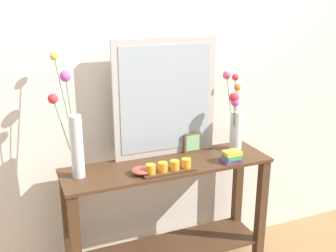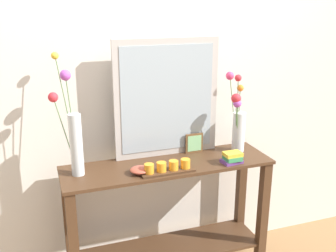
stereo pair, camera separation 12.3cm
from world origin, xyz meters
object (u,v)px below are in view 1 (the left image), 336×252
book_stack (232,157)px  picture_frame_small (192,143)px  candle_tray (169,168)px  vase_right (235,119)px  mirror_leaning (166,99)px  tall_vase_left (73,134)px  decorative_bowl (141,170)px  console_table (168,211)px

book_stack → picture_frame_small: bearing=122.2°
candle_tray → vase_right: bearing=17.9°
mirror_leaning → tall_vase_left: mirror_leaning is taller
vase_right → book_stack: (-0.12, -0.18, -0.18)m
tall_vase_left → book_stack: (0.92, -0.16, -0.22)m
mirror_leaning → picture_frame_small: size_ratio=5.74×
tall_vase_left → book_stack: 0.96m
candle_tray → book_stack: (0.42, -0.00, 0.01)m
mirror_leaning → decorative_bowl: size_ratio=6.51×
mirror_leaning → picture_frame_small: (0.18, -0.03, -0.31)m
console_table → decorative_bowl: 0.41m
console_table → vase_right: (0.50, 0.06, 0.54)m
decorative_bowl → book_stack: book_stack is taller
tall_vase_left → vase_right: size_ratio=1.33×
mirror_leaning → vase_right: bearing=-12.0°
console_table → picture_frame_small: 0.47m
vase_right → decorative_bowl: (-0.70, -0.14, -0.19)m
candle_tray → picture_frame_small: picture_frame_small is taller
tall_vase_left → decorative_bowl: size_ratio=6.01×
console_table → candle_tray: 0.38m
candle_tray → decorative_bowl: size_ratio=2.80×
vase_right → decorative_bowl: bearing=-168.7°
tall_vase_left → candle_tray: bearing=-17.2°
mirror_leaning → tall_vase_left: bearing=-169.0°
picture_frame_small → book_stack: bearing=-57.8°
console_table → tall_vase_left: bearing=176.1°
console_table → vase_right: bearing=6.5°
decorative_bowl → tall_vase_left: bearing=160.9°
candle_tray → book_stack: bearing=-0.0°
mirror_leaning → decorative_bowl: 0.49m
vase_right → decorative_bowl: size_ratio=4.51×
decorative_bowl → book_stack: (0.58, -0.04, 0.01)m
decorative_bowl → vase_right: bearing=11.3°
tall_vase_left → picture_frame_small: 0.80m
tall_vase_left → picture_frame_small: tall_vase_left is taller
vase_right → mirror_leaning: bearing=168.0°
tall_vase_left → decorative_bowl: (0.35, -0.12, -0.23)m
vase_right → decorative_bowl: vase_right is taller
console_table → decorative_bowl: size_ratio=11.35×
candle_tray → tall_vase_left: bearing=162.8°
tall_vase_left → vase_right: (1.04, 0.02, -0.04)m
decorative_bowl → mirror_leaning: bearing=43.7°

